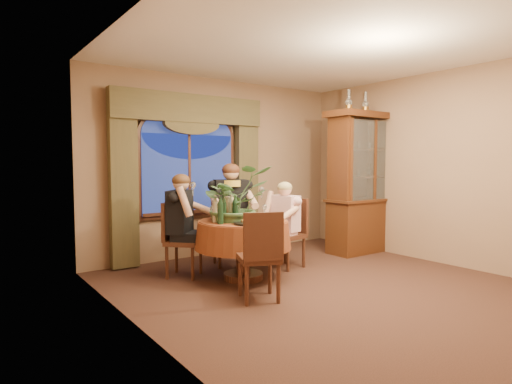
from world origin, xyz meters
TOP-DOWN VIEW (x-y plane):
  - floor at (0.00, 0.00)m, footprint 5.00×5.00m
  - wall_back at (0.00, 2.50)m, footprint 4.50×0.00m
  - wall_right at (2.25, 0.00)m, footprint 0.00×5.00m
  - ceiling at (0.00, 0.00)m, footprint 5.00×5.00m
  - window at (-0.60, 2.43)m, footprint 1.62×0.10m
  - arched_transom at (-0.60, 2.43)m, footprint 1.60×0.06m
  - drapery_left at (-1.63, 2.38)m, footprint 0.38×0.14m
  - drapery_right at (0.43, 2.38)m, footprint 0.38×0.14m
  - swag_valance at (-0.60, 2.35)m, footprint 2.45×0.16m
  - dining_table at (-0.60, 0.97)m, footprint 1.58×1.58m
  - china_cabinet at (1.98, 1.21)m, footprint 1.41×0.56m
  - oil_lamp_left at (1.58, 1.21)m, footprint 0.11×0.11m
  - oil_lamp_center at (1.98, 1.21)m, footprint 0.11×0.11m
  - oil_lamp_right at (2.38, 1.21)m, footprint 0.11×0.11m
  - chair_right at (0.24, 1.11)m, footprint 0.48×0.48m
  - chair_back_right at (-0.35, 1.70)m, footprint 0.53×0.53m
  - chair_back at (-1.14, 1.53)m, footprint 0.59×0.59m
  - chair_front_left at (-0.91, 0.20)m, footprint 0.55×0.55m
  - person_pink at (0.22, 1.11)m, footprint 0.47×0.50m
  - person_back at (-1.19, 1.55)m, footprint 0.65×0.65m
  - person_scarf at (-0.33, 1.68)m, footprint 0.66×0.64m
  - stoneware_vase at (-0.72, 1.10)m, footprint 0.16×0.16m
  - centerpiece_plant at (-0.67, 1.05)m, footprint 0.88×0.98m
  - olive_bowl at (-0.58, 0.92)m, footprint 0.15×0.15m
  - cheese_platter at (-0.73, 0.65)m, footprint 0.37×0.37m
  - wine_bottle_0 at (-0.99, 0.86)m, footprint 0.07×0.07m
  - wine_bottle_1 at (-0.88, 0.97)m, footprint 0.07×0.07m
  - wine_bottle_2 at (-0.75, 0.91)m, footprint 0.07×0.07m
  - wine_bottle_3 at (-0.76, 0.98)m, footprint 0.07×0.07m
  - wine_bottle_4 at (-0.96, 1.03)m, footprint 0.07×0.07m
  - tasting_paper_0 at (-0.42, 0.82)m, footprint 0.33×0.37m
  - tasting_paper_1 at (-0.29, 1.13)m, footprint 0.35×0.37m
  - tasting_paper_2 at (-0.65, 0.66)m, footprint 0.30×0.35m
  - wine_glass_person_pink at (-0.20, 1.04)m, footprint 0.07×0.07m
  - wine_glass_person_back at (-0.88, 1.25)m, footprint 0.07×0.07m
  - wine_glass_person_scarf at (-0.46, 1.34)m, footprint 0.07×0.07m

SIDE VIEW (x-z plane):
  - floor at x=0.00m, z-range 0.00..0.00m
  - dining_table at x=-0.60m, z-range 0.00..0.75m
  - chair_right at x=0.24m, z-range 0.00..0.96m
  - chair_back_right at x=-0.35m, z-range 0.00..0.96m
  - chair_back at x=-1.14m, z-range 0.00..0.96m
  - chair_front_left at x=-0.91m, z-range 0.00..0.96m
  - person_pink at x=0.22m, z-range 0.00..1.21m
  - person_back at x=-1.19m, z-range 0.00..1.34m
  - person_scarf at x=-0.33m, z-range 0.00..1.47m
  - tasting_paper_0 at x=-0.42m, z-range 0.75..0.76m
  - tasting_paper_1 at x=-0.29m, z-range 0.75..0.76m
  - tasting_paper_2 at x=-0.65m, z-range 0.75..0.76m
  - cheese_platter at x=-0.73m, z-range 0.75..0.77m
  - olive_bowl at x=-0.58m, z-range 0.75..0.80m
  - wine_glass_person_pink at x=-0.20m, z-range 0.75..0.93m
  - wine_glass_person_back at x=-0.88m, z-range 0.75..0.93m
  - wine_glass_person_scarf at x=-0.46m, z-range 0.75..0.93m
  - stoneware_vase at x=-0.72m, z-range 0.75..1.04m
  - wine_bottle_0 at x=-0.99m, z-range 0.75..1.08m
  - wine_bottle_1 at x=-0.88m, z-range 0.75..1.08m
  - wine_bottle_2 at x=-0.75m, z-range 0.75..1.08m
  - wine_bottle_3 at x=-0.76m, z-range 0.75..1.08m
  - wine_bottle_4 at x=-0.96m, z-range 0.75..1.08m
  - china_cabinet at x=1.98m, z-range 0.00..2.28m
  - drapery_left at x=-1.63m, z-range 0.02..2.34m
  - drapery_right at x=0.43m, z-range 0.02..2.34m
  - window at x=-0.60m, z-range 0.64..1.96m
  - centerpiece_plant at x=-0.67m, z-range 0.95..1.72m
  - wall_back at x=0.00m, z-range -0.85..3.65m
  - wall_right at x=2.25m, z-range -1.10..3.90m
  - arched_transom at x=-0.60m, z-range 1.86..2.30m
  - swag_valance at x=-0.60m, z-range 2.07..2.49m
  - oil_lamp_left at x=1.58m, z-range 2.28..2.62m
  - oil_lamp_center at x=1.98m, z-range 2.28..2.62m
  - oil_lamp_right at x=2.38m, z-range 2.28..2.62m
  - ceiling at x=0.00m, z-range 2.80..2.80m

